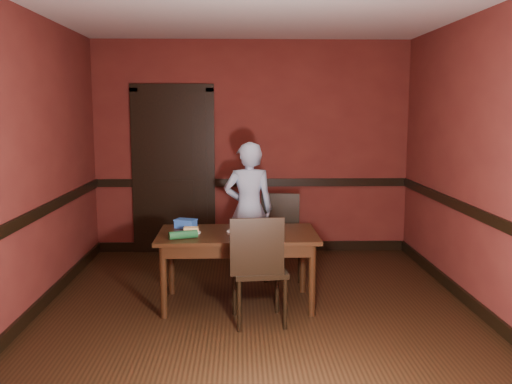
{
  "coord_description": "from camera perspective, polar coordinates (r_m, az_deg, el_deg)",
  "views": [
    {
      "loc": [
        -0.15,
        -5.03,
        1.83
      ],
      "look_at": [
        0.0,
        0.35,
        1.05
      ],
      "focal_mm": 40.0,
      "sensor_mm": 36.0,
      "label": 1
    }
  ],
  "objects": [
    {
      "name": "baseboard_left",
      "position": [
        5.64,
        -20.87,
        -10.61
      ],
      "size": [
        0.03,
        4.5,
        0.12
      ],
      "primitive_type": "cube",
      "color": "black",
      "rests_on": "ground"
    },
    {
      "name": "baseboard_back",
      "position": [
        7.48,
        -0.41,
        -5.45
      ],
      "size": [
        4.0,
        0.03,
        0.12
      ],
      "primitive_type": "cube",
      "color": "black",
      "rests_on": "ground"
    },
    {
      "name": "wall_back",
      "position": [
        7.3,
        -0.43,
        4.47
      ],
      "size": [
        4.0,
        0.02,
        2.7
      ],
      "primitive_type": "cube",
      "color": "maroon",
      "rests_on": "ground"
    },
    {
      "name": "dado_left",
      "position": [
        5.43,
        -21.32,
        -2.18
      ],
      "size": [
        0.03,
        4.5,
        0.1
      ],
      "primitive_type": "cube",
      "color": "black",
      "rests_on": "ground"
    },
    {
      "name": "wall_left",
      "position": [
        5.38,
        -21.72,
        2.54
      ],
      "size": [
        0.02,
        4.5,
        2.7
      ],
      "primitive_type": "cube",
      "color": "maroon",
      "rests_on": "ground"
    },
    {
      "name": "wall_front",
      "position": [
        2.83,
        1.5,
        -1.53
      ],
      "size": [
        4.0,
        0.02,
        2.7
      ],
      "primitive_type": "cube",
      "color": "maroon",
      "rests_on": "ground"
    },
    {
      "name": "floor",
      "position": [
        5.35,
        0.11,
        -11.74
      ],
      "size": [
        4.0,
        4.5,
        0.01
      ],
      "primitive_type": "cube",
      "color": "black",
      "rests_on": "ground"
    },
    {
      "name": "sandwich_plate",
      "position": [
        5.31,
        -1.43,
        -3.92
      ],
      "size": [
        0.28,
        0.28,
        0.07
      ],
      "rotation": [
        0.0,
        0.0,
        0.2
      ],
      "color": "white",
      "rests_on": "dining_table"
    },
    {
      "name": "wrapped_veg",
      "position": [
        5.12,
        -7.3,
        -4.27
      ],
      "size": [
        0.27,
        0.16,
        0.07
      ],
      "primitive_type": "cylinder",
      "rotation": [
        0.0,
        1.57,
        0.38
      ],
      "color": "#174B24",
      "rests_on": "dining_table"
    },
    {
      "name": "dining_table",
      "position": [
        5.41,
        -1.84,
        -7.67
      ],
      "size": [
        1.49,
        0.85,
        0.69
      ],
      "primitive_type": "cube",
      "rotation": [
        0.0,
        0.0,
        0.01
      ],
      "color": "black",
      "rests_on": "floor"
    },
    {
      "name": "cheese_saucer",
      "position": [
        5.34,
        -6.5,
        -3.87
      ],
      "size": [
        0.18,
        0.18,
        0.05
      ],
      "rotation": [
        0.0,
        0.0,
        0.07
      ],
      "color": "white",
      "rests_on": "dining_table"
    },
    {
      "name": "baseboard_right",
      "position": [
        5.75,
        20.65,
        -10.24
      ],
      "size": [
        0.03,
        4.5,
        0.12
      ],
      "primitive_type": "cube",
      "color": "black",
      "rests_on": "ground"
    },
    {
      "name": "person",
      "position": [
        6.24,
        -0.73,
        -1.78
      ],
      "size": [
        0.56,
        0.38,
        1.49
      ],
      "primitive_type": "imported",
      "rotation": [
        0.0,
        0.0,
        3.19
      ],
      "color": "#A4BEDE",
      "rests_on": "floor"
    },
    {
      "name": "dado_back",
      "position": [
        7.33,
        -0.42,
        0.95
      ],
      "size": [
        4.0,
        0.03,
        0.1
      ],
      "primitive_type": "cube",
      "color": "black",
      "rests_on": "ground"
    },
    {
      "name": "food_tub",
      "position": [
        5.58,
        -7.04,
        -3.14
      ],
      "size": [
        0.23,
        0.2,
        0.08
      ],
      "rotation": [
        0.0,
        0.0,
        -0.35
      ],
      "color": "blue",
      "rests_on": "dining_table"
    },
    {
      "name": "wall_right",
      "position": [
        5.49,
        21.48,
        2.66
      ],
      "size": [
        0.02,
        4.5,
        2.7
      ],
      "primitive_type": "cube",
      "color": "maroon",
      "rests_on": "ground"
    },
    {
      "name": "chair_far",
      "position": [
        6.22,
        2.73,
        -4.54
      ],
      "size": [
        0.46,
        0.46,
        0.91
      ],
      "primitive_type": null,
      "rotation": [
        0.0,
        0.0,
        -0.1
      ],
      "color": "black",
      "rests_on": "floor"
    },
    {
      "name": "door",
      "position": [
        7.33,
        -8.26,
        2.38
      ],
      "size": [
        1.05,
        0.07,
        2.2
      ],
      "color": "black",
      "rests_on": "ground"
    },
    {
      "name": "chair_near",
      "position": [
        4.93,
        0.3,
        -7.64
      ],
      "size": [
        0.49,
        0.49,
        0.96
      ],
      "primitive_type": null,
      "rotation": [
        0.0,
        0.0,
        3.25
      ],
      "color": "black",
      "rests_on": "floor"
    },
    {
      "name": "ceiling",
      "position": [
        5.11,
        0.12,
        18.05
      ],
      "size": [
        4.0,
        4.5,
        0.01
      ],
      "primitive_type": "cube",
      "color": "silver",
      "rests_on": "ground"
    },
    {
      "name": "dado_right",
      "position": [
        5.54,
        21.09,
        -1.97
      ],
      "size": [
        0.03,
        4.5,
        0.1
      ],
      "primitive_type": "cube",
      "color": "black",
      "rests_on": "ground"
    },
    {
      "name": "sauce_jar",
      "position": [
        5.24,
        0.67,
        -3.77
      ],
      "size": [
        0.08,
        0.08,
        0.09
      ],
      "rotation": [
        0.0,
        0.0,
        -0.15
      ],
      "color": "#67944A",
      "rests_on": "dining_table"
    }
  ]
}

